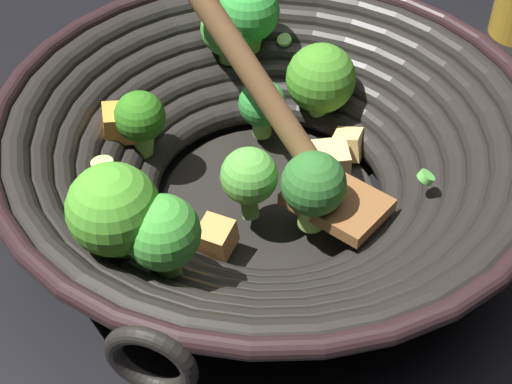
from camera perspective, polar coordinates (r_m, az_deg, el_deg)
name	(u,v)px	position (r m, az deg, el deg)	size (l,w,h in m)	color
ground_plane	(269,206)	(0.62, 0.96, -1.00)	(4.00, 4.00, 0.00)	black
wok	(268,147)	(0.58, 0.86, 3.34)	(0.44, 0.41, 0.27)	black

